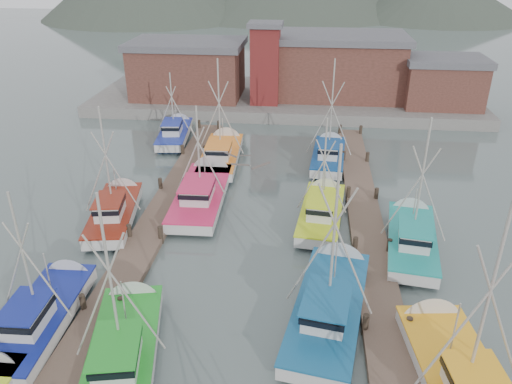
# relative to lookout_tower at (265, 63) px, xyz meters

# --- Properties ---
(ground) EXTENTS (260.00, 260.00, 0.00)m
(ground) POSITION_rel_lookout_tower_xyz_m (2.00, -33.00, -5.55)
(ground) COLOR #50605D
(ground) RESTS_ON ground
(dock_left) EXTENTS (2.30, 46.00, 1.50)m
(dock_left) POSITION_rel_lookout_tower_xyz_m (-5.00, -28.96, -5.34)
(dock_left) COLOR brown
(dock_left) RESTS_ON ground
(dock_right) EXTENTS (2.30, 46.00, 1.50)m
(dock_right) POSITION_rel_lookout_tower_xyz_m (9.00, -28.96, -5.34)
(dock_right) COLOR brown
(dock_right) RESTS_ON ground
(quay) EXTENTS (44.00, 16.00, 1.20)m
(quay) POSITION_rel_lookout_tower_xyz_m (2.00, 4.00, -4.95)
(quay) COLOR gray
(quay) RESTS_ON ground
(shed_left) EXTENTS (12.72, 8.48, 6.20)m
(shed_left) POSITION_rel_lookout_tower_xyz_m (-9.00, 2.00, -1.21)
(shed_left) COLOR brown
(shed_left) RESTS_ON quay
(shed_center) EXTENTS (14.84, 9.54, 6.90)m
(shed_center) POSITION_rel_lookout_tower_xyz_m (8.00, 4.00, -0.86)
(shed_center) COLOR brown
(shed_center) RESTS_ON quay
(shed_right) EXTENTS (8.48, 6.36, 5.20)m
(shed_right) POSITION_rel_lookout_tower_xyz_m (19.00, 1.00, -1.71)
(shed_right) COLOR brown
(shed_right) RESTS_ON quay
(lookout_tower) EXTENTS (3.60, 3.60, 8.50)m
(lookout_tower) POSITION_rel_lookout_tower_xyz_m (0.00, 0.00, 0.00)
(lookout_tower) COLOR maroon
(lookout_tower) RESTS_ON quay
(distant_hills) EXTENTS (175.00, 140.00, 42.00)m
(distant_hills) POSITION_rel_lookout_tower_xyz_m (-10.76, 89.59, -5.55)
(distant_hills) COLOR #3B4539
(distant_hills) RESTS_ON ground
(boat_4) EXTENTS (4.55, 9.49, 9.50)m
(boat_4) POSITION_rel_lookout_tower_xyz_m (-2.89, -37.66, -4.87)
(boat_4) COLOR black
(boat_4) RESTS_ON ground
(boat_5) EXTENTS (4.75, 10.42, 10.38)m
(boat_5) POSITION_rel_lookout_tower_xyz_m (6.37, -33.55, -4.86)
(boat_5) COLOR black
(boat_5) RESTS_ON ground
(boat_6) EXTENTS (3.42, 8.62, 8.27)m
(boat_6) POSITION_rel_lookout_tower_xyz_m (-7.56, -35.83, -4.87)
(boat_6) COLOR black
(boat_6) RESTS_ON ground
(boat_7) EXTENTS (4.24, 10.06, 10.45)m
(boat_7) POSITION_rel_lookout_tower_xyz_m (11.52, -37.89, -4.86)
(boat_7) COLOR black
(boat_7) RESTS_ON ground
(boat_8) EXTENTS (3.51, 10.36, 8.36)m
(boat_8) POSITION_rel_lookout_tower_xyz_m (-2.55, -21.93, -4.87)
(boat_8) COLOR black
(boat_8) RESTS_ON ground
(boat_9) EXTENTS (3.47, 8.68, 8.11)m
(boat_9) POSITION_rel_lookout_tower_xyz_m (6.06, -23.82, -4.87)
(boat_9) COLOR black
(boat_9) RESTS_ON ground
(boat_10) EXTENTS (3.93, 8.76, 8.83)m
(boat_10) POSITION_rel_lookout_tower_xyz_m (-7.88, -25.31, -4.87)
(boat_10) COLOR black
(boat_10) RESTS_ON ground
(boat_11) EXTENTS (3.92, 9.13, 9.29)m
(boat_11) POSITION_rel_lookout_tower_xyz_m (11.53, -26.63, -4.87)
(boat_11) COLOR black
(boat_11) RESTS_ON ground
(boat_12) EXTENTS (3.94, 9.61, 9.80)m
(boat_12) POSITION_rel_lookout_tower_xyz_m (-2.44, -14.34, -4.87)
(boat_12) COLOR black
(boat_12) RESTS_ON ground
(boat_13) EXTENTS (3.78, 8.52, 9.63)m
(boat_13) POSITION_rel_lookout_tower_xyz_m (6.76, -13.57, -4.87)
(boat_13) COLOR black
(boat_13) RESTS_ON ground
(boat_14) EXTENTS (3.32, 8.41, 7.24)m
(boat_14) POSITION_rel_lookout_tower_xyz_m (-7.81, -9.44, -4.87)
(boat_14) COLOR black
(boat_14) RESTS_ON ground
(gull_near) EXTENTS (1.52, 0.66, 0.24)m
(gull_near) POSITION_rel_lookout_tower_xyz_m (2.71, -36.61, 3.75)
(gull_near) COLOR gray
(gull_near) RESTS_ON ground
(gull_far) EXTENTS (1.54, 0.66, 0.24)m
(gull_far) POSITION_rel_lookout_tower_xyz_m (1.08, -28.67, 0.88)
(gull_far) COLOR gray
(gull_far) RESTS_ON ground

